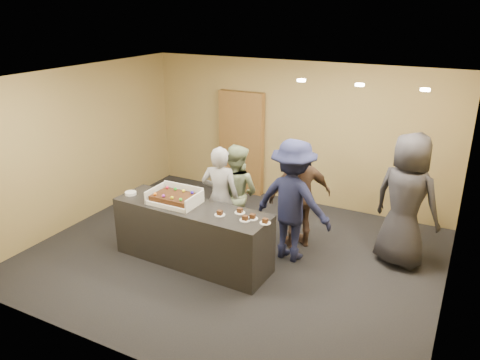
{
  "coord_description": "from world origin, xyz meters",
  "views": [
    {
      "loc": [
        3.03,
        -5.61,
        3.65
      ],
      "look_at": [
        0.11,
        0.0,
        1.26
      ],
      "focal_mm": 35.0,
      "sensor_mm": 36.0,
      "label": 1
    }
  ],
  "objects_px": {
    "storage_cabinet": "(241,143)",
    "person_dark_suit": "(406,201)",
    "plate_stack": "(131,193)",
    "sheet_cake": "(174,197)",
    "person_brown_extra": "(300,196)",
    "person_server_grey": "(220,197)",
    "person_sage_man": "(236,193)",
    "cake_box": "(176,199)",
    "serving_counter": "(192,234)",
    "person_navy_man": "(293,201)"
  },
  "relations": [
    {
      "from": "sheet_cake",
      "to": "person_brown_extra",
      "type": "xyz_separation_m",
      "value": [
        1.51,
        1.21,
        -0.14
      ]
    },
    {
      "from": "person_sage_man",
      "to": "person_server_grey",
      "type": "bearing_deg",
      "value": 79.39
    },
    {
      "from": "person_navy_man",
      "to": "plate_stack",
      "type": "bearing_deg",
      "value": 26.8
    },
    {
      "from": "serving_counter",
      "to": "person_navy_man",
      "type": "distance_m",
      "value": 1.57
    },
    {
      "from": "serving_counter",
      "to": "plate_stack",
      "type": "bearing_deg",
      "value": -175.57
    },
    {
      "from": "person_server_grey",
      "to": "person_dark_suit",
      "type": "bearing_deg",
      "value": -176.06
    },
    {
      "from": "plate_stack",
      "to": "sheet_cake",
      "type": "bearing_deg",
      "value": 2.98
    },
    {
      "from": "storage_cabinet",
      "to": "person_sage_man",
      "type": "distance_m",
      "value": 2.09
    },
    {
      "from": "person_server_grey",
      "to": "person_brown_extra",
      "type": "distance_m",
      "value": 1.25
    },
    {
      "from": "person_brown_extra",
      "to": "person_navy_man",
      "type": "bearing_deg",
      "value": 51.42
    },
    {
      "from": "person_navy_man",
      "to": "person_brown_extra",
      "type": "bearing_deg",
      "value": -79.49
    },
    {
      "from": "person_sage_man",
      "to": "plate_stack",
      "type": "bearing_deg",
      "value": 46.51
    },
    {
      "from": "cake_box",
      "to": "person_brown_extra",
      "type": "relative_size",
      "value": 0.42
    },
    {
      "from": "storage_cabinet",
      "to": "sheet_cake",
      "type": "height_order",
      "value": "storage_cabinet"
    },
    {
      "from": "cake_box",
      "to": "plate_stack",
      "type": "distance_m",
      "value": 0.8
    },
    {
      "from": "storage_cabinet",
      "to": "person_brown_extra",
      "type": "distance_m",
      "value": 2.51
    },
    {
      "from": "serving_counter",
      "to": "storage_cabinet",
      "type": "relative_size",
      "value": 1.16
    },
    {
      "from": "person_navy_man",
      "to": "person_brown_extra",
      "type": "height_order",
      "value": "person_navy_man"
    },
    {
      "from": "person_dark_suit",
      "to": "person_sage_man",
      "type": "bearing_deg",
      "value": 28.24
    },
    {
      "from": "person_server_grey",
      "to": "person_sage_man",
      "type": "xyz_separation_m",
      "value": [
        0.11,
        0.32,
        -0.02
      ]
    },
    {
      "from": "storage_cabinet",
      "to": "plate_stack",
      "type": "height_order",
      "value": "storage_cabinet"
    },
    {
      "from": "person_server_grey",
      "to": "person_dark_suit",
      "type": "height_order",
      "value": "person_dark_suit"
    },
    {
      "from": "person_dark_suit",
      "to": "person_brown_extra",
      "type": "bearing_deg",
      "value": 26.01
    },
    {
      "from": "person_server_grey",
      "to": "person_brown_extra",
      "type": "xyz_separation_m",
      "value": [
        1.12,
        0.55,
        0.03
      ]
    },
    {
      "from": "sheet_cake",
      "to": "plate_stack",
      "type": "bearing_deg",
      "value": -177.02
    },
    {
      "from": "serving_counter",
      "to": "person_brown_extra",
      "type": "xyz_separation_m",
      "value": [
        1.23,
        1.21,
        0.4
      ]
    },
    {
      "from": "cake_box",
      "to": "plate_stack",
      "type": "relative_size",
      "value": 4.15
    },
    {
      "from": "plate_stack",
      "to": "person_sage_man",
      "type": "xyz_separation_m",
      "value": [
        1.3,
        1.01,
        -0.12
      ]
    },
    {
      "from": "person_navy_man",
      "to": "cake_box",
      "type": "bearing_deg",
      "value": 33.75
    },
    {
      "from": "serving_counter",
      "to": "cake_box",
      "type": "relative_size",
      "value": 3.32
    },
    {
      "from": "cake_box",
      "to": "sheet_cake",
      "type": "distance_m",
      "value": 0.06
    },
    {
      "from": "storage_cabinet",
      "to": "person_navy_man",
      "type": "bearing_deg",
      "value": -46.93
    },
    {
      "from": "person_server_grey",
      "to": "person_dark_suit",
      "type": "xyz_separation_m",
      "value": [
        2.65,
        0.75,
        0.18
      ]
    },
    {
      "from": "sheet_cake",
      "to": "person_brown_extra",
      "type": "bearing_deg",
      "value": 38.54
    },
    {
      "from": "serving_counter",
      "to": "person_dark_suit",
      "type": "height_order",
      "value": "person_dark_suit"
    },
    {
      "from": "plate_stack",
      "to": "person_dark_suit",
      "type": "height_order",
      "value": "person_dark_suit"
    },
    {
      "from": "cake_box",
      "to": "person_sage_man",
      "type": "height_order",
      "value": "person_sage_man"
    },
    {
      "from": "storage_cabinet",
      "to": "sheet_cake",
      "type": "xyz_separation_m",
      "value": [
        0.37,
        -2.86,
        -0.04
      ]
    },
    {
      "from": "cake_box",
      "to": "person_navy_man",
      "type": "height_order",
      "value": "person_navy_man"
    },
    {
      "from": "sheet_cake",
      "to": "storage_cabinet",
      "type": "bearing_deg",
      "value": 97.38
    },
    {
      "from": "storage_cabinet",
      "to": "person_navy_man",
      "type": "xyz_separation_m",
      "value": [
        1.91,
        -2.04,
        -0.1
      ]
    },
    {
      "from": "person_server_grey",
      "to": "cake_box",
      "type": "bearing_deg",
      "value": 45.71
    },
    {
      "from": "storage_cabinet",
      "to": "person_dark_suit",
      "type": "height_order",
      "value": "storage_cabinet"
    },
    {
      "from": "serving_counter",
      "to": "sheet_cake",
      "type": "height_order",
      "value": "sheet_cake"
    },
    {
      "from": "person_server_grey",
      "to": "person_dark_suit",
      "type": "distance_m",
      "value": 2.76
    },
    {
      "from": "sheet_cake",
      "to": "person_navy_man",
      "type": "xyz_separation_m",
      "value": [
        1.54,
        0.81,
        -0.07
      ]
    },
    {
      "from": "person_brown_extra",
      "to": "cake_box",
      "type": "bearing_deg",
      "value": -4.49
    },
    {
      "from": "storage_cabinet",
      "to": "person_server_grey",
      "type": "bearing_deg",
      "value": -70.8
    },
    {
      "from": "sheet_cake",
      "to": "person_dark_suit",
      "type": "height_order",
      "value": "person_dark_suit"
    },
    {
      "from": "plate_stack",
      "to": "person_brown_extra",
      "type": "distance_m",
      "value": 2.62
    }
  ]
}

